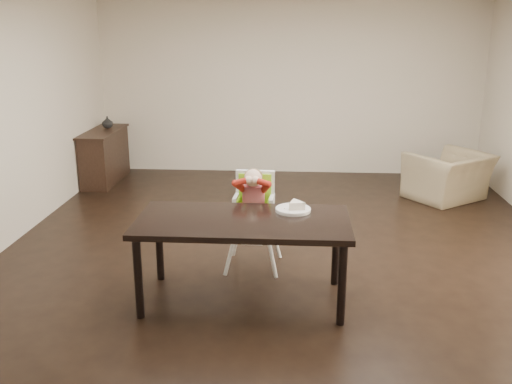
% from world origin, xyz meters
% --- Properties ---
extents(ground, '(7.00, 7.00, 0.00)m').
position_xyz_m(ground, '(0.00, 0.00, 0.00)').
color(ground, black).
rests_on(ground, ground).
extents(room_walls, '(6.02, 7.02, 2.71)m').
position_xyz_m(room_walls, '(0.00, 0.00, 1.86)').
color(room_walls, beige).
rests_on(room_walls, ground).
extents(dining_table, '(1.80, 0.90, 0.75)m').
position_xyz_m(dining_table, '(-0.34, -1.04, 0.67)').
color(dining_table, black).
rests_on(dining_table, ground).
extents(high_chair, '(0.44, 0.44, 1.00)m').
position_xyz_m(high_chair, '(-0.30, -0.29, 0.71)').
color(high_chair, white).
rests_on(high_chair, ground).
extents(plate, '(0.37, 0.37, 0.09)m').
position_xyz_m(plate, '(0.09, -0.80, 0.78)').
color(plate, white).
rests_on(plate, dining_table).
extents(armchair, '(1.18, 1.10, 0.86)m').
position_xyz_m(armchair, '(2.20, 2.13, 0.43)').
color(armchair, '#9C8963').
rests_on(armchair, ground).
extents(sideboard, '(0.44, 1.26, 0.79)m').
position_xyz_m(sideboard, '(-2.78, 2.70, 0.40)').
color(sideboard, black).
rests_on(sideboard, ground).
extents(vase, '(0.20, 0.20, 0.17)m').
position_xyz_m(vase, '(-2.78, 2.95, 0.87)').
color(vase, '#99999E').
rests_on(vase, sideboard).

